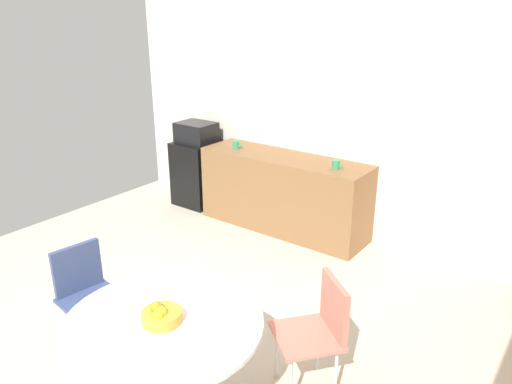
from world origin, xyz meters
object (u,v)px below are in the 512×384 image
object	(u,v)px
mini_fridge	(198,173)
chair_coral	(321,323)
chair_navy	(85,286)
round_table	(164,337)
microwave	(196,132)
fruit_bowl	(161,315)
mug_white	(236,145)
mug_green	(336,165)

from	to	relation	value
mini_fridge	chair_coral	bearing A→B (deg)	-34.12
chair_navy	round_table	bearing A→B (deg)	-8.03
microwave	chair_coral	bearing A→B (deg)	-34.12
chair_coral	fruit_bowl	xyz separation A→B (m)	(-0.65, -0.81, 0.25)
chair_navy	mug_white	size ratio (longest dim) A/B	6.43
chair_navy	mug_green	size ratio (longest dim) A/B	6.43
fruit_bowl	mug_green	world-z (taller)	mug_green
chair_navy	mug_green	world-z (taller)	mug_green
chair_coral	mug_white	xyz separation A→B (m)	(-2.32, 1.99, 0.43)
round_table	mug_white	distance (m)	3.28
chair_coral	chair_navy	world-z (taller)	same
fruit_bowl	chair_coral	bearing A→B (deg)	51.20
microwave	chair_navy	distance (m)	3.08
chair_coral	mug_green	xyz separation A→B (m)	(-0.97, 2.00, 0.43)
chair_navy	fruit_bowl	xyz separation A→B (m)	(1.02, -0.15, 0.25)
chair_navy	mug_white	distance (m)	2.77
chair_navy	mug_white	world-z (taller)	mug_white
round_table	chair_coral	xyz separation A→B (m)	(0.65, 0.80, -0.09)
fruit_bowl	mini_fridge	bearing A→B (deg)	129.80
chair_coral	fruit_bowl	bearing A→B (deg)	-128.80
round_table	chair_navy	xyz separation A→B (m)	(-1.02, 0.14, -0.09)
mini_fridge	fruit_bowl	size ratio (longest dim) A/B	3.51
mini_fridge	microwave	bearing A→B (deg)	0.00
round_table	chair_coral	distance (m)	1.03
mini_fridge	mug_green	distance (m)	2.14
chair_coral	chair_navy	size ratio (longest dim) A/B	1.00
chair_coral	mug_white	size ratio (longest dim) A/B	6.43
mini_fridge	chair_coral	distance (m)	3.67
microwave	mug_green	size ratio (longest dim) A/B	3.72
mini_fridge	chair_coral	size ratio (longest dim) A/B	1.03
microwave	mug_white	size ratio (longest dim) A/B	3.72
mini_fridge	chair_navy	distance (m)	3.05
mini_fridge	chair_coral	world-z (taller)	mini_fridge
mug_white	mini_fridge	bearing A→B (deg)	174.84
fruit_bowl	round_table	bearing A→B (deg)	47.89
microwave	chair_navy	size ratio (longest dim) A/B	0.58
mug_green	microwave	bearing A→B (deg)	178.28
round_table	chair_navy	bearing A→B (deg)	171.97
mini_fridge	chair_navy	xyz separation A→B (m)	(1.37, -2.72, 0.10)
microwave	mug_white	bearing A→B (deg)	-5.16
round_table	microwave	bearing A→B (deg)	129.89
mug_white	mug_green	distance (m)	1.36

